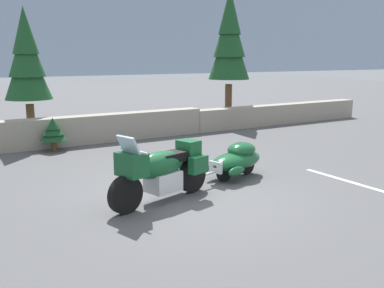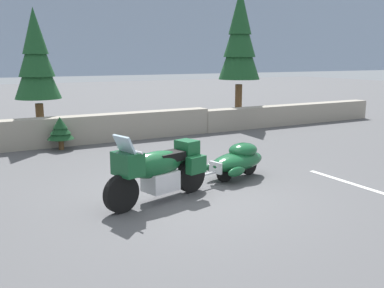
# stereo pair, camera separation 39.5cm
# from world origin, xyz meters

# --- Properties ---
(ground_plane) EXTENTS (80.00, 80.00, 0.00)m
(ground_plane) POSITION_xyz_m (0.00, 0.00, 0.00)
(ground_plane) COLOR #4C4C4F
(stone_guard_wall) EXTENTS (24.00, 0.60, 0.86)m
(stone_guard_wall) POSITION_xyz_m (0.19, 6.18, 0.41)
(stone_guard_wall) COLOR gray
(stone_guard_wall) RESTS_ON ground
(touring_motorcycle) EXTENTS (2.26, 1.11, 1.33)m
(touring_motorcycle) POSITION_xyz_m (-0.55, 0.03, 0.62)
(touring_motorcycle) COLOR black
(touring_motorcycle) RESTS_ON ground
(car_shaped_trailer) EXTENTS (2.22, 1.09, 0.76)m
(car_shaped_trailer) POSITION_xyz_m (1.64, 0.65, 0.41)
(car_shaped_trailer) COLOR black
(car_shaped_trailer) RESTS_ON ground
(pine_tree_tall) EXTENTS (1.66, 1.66, 5.34)m
(pine_tree_tall) POSITION_xyz_m (6.50, 7.66, 3.34)
(pine_tree_tall) COLOR brown
(pine_tree_tall) RESTS_ON ground
(pine_tree_secondary) EXTENTS (1.41, 1.41, 4.12)m
(pine_tree_secondary) POSITION_xyz_m (-1.37, 7.26, 2.58)
(pine_tree_secondary) COLOR brown
(pine_tree_secondary) RESTS_ON ground
(pine_sapling_near) EXTENTS (0.75, 0.75, 0.94)m
(pine_sapling_near) POSITION_xyz_m (-1.11, 5.58, 0.59)
(pine_sapling_near) COLOR brown
(pine_sapling_near) RESTS_ON ground
(parking_stripe_marker) EXTENTS (0.12, 3.60, 0.01)m
(parking_stripe_marker) POSITION_xyz_m (3.49, -1.50, 0.00)
(parking_stripe_marker) COLOR silver
(parking_stripe_marker) RESTS_ON ground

